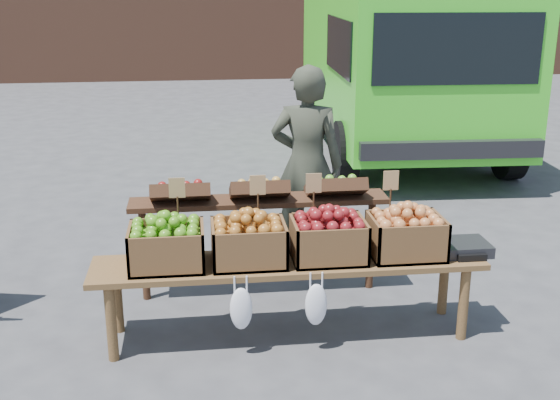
{
  "coord_description": "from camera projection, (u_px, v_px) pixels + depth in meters",
  "views": [
    {
      "loc": [
        -0.9,
        -4.6,
        2.43
      ],
      "look_at": [
        -0.3,
        0.33,
        0.85
      ],
      "focal_mm": 45.0,
      "sensor_mm": 36.0,
      "label": 1
    }
  ],
  "objects": [
    {
      "name": "ground",
      "position": [
        325.0,
        321.0,
        5.19
      ],
      "size": [
        80.0,
        80.0,
        0.0
      ],
      "primitive_type": "plane",
      "color": "#424244"
    },
    {
      "name": "delivery_van",
      "position": [
        399.0,
        69.0,
        10.03
      ],
      "size": [
        2.61,
        5.35,
        2.35
      ],
      "primitive_type": null,
      "rotation": [
        0.0,
        0.0,
        -0.04
      ],
      "color": "#40DE25",
      "rests_on": "ground"
    },
    {
      "name": "vendor",
      "position": [
        307.0,
        164.0,
        6.14
      ],
      "size": [
        0.72,
        0.57,
        1.74
      ],
      "primitive_type": "imported",
      "rotation": [
        0.0,
        0.0,
        2.87
      ],
      "color": "#333729",
      "rests_on": "ground"
    },
    {
      "name": "back_table",
      "position": [
        259.0,
        232.0,
        5.51
      ],
      "size": [
        2.1,
        0.44,
        1.04
      ],
      "primitive_type": null,
      "color": "#3A2214",
      "rests_on": "ground"
    },
    {
      "name": "display_bench",
      "position": [
        289.0,
        298.0,
        4.91
      ],
      "size": [
        2.7,
        0.56,
        0.57
      ],
      "primitive_type": null,
      "color": "brown",
      "rests_on": "ground"
    },
    {
      "name": "crate_golden_apples",
      "position": [
        167.0,
        247.0,
        4.69
      ],
      "size": [
        0.5,
        0.4,
        0.28
      ],
      "primitive_type": null,
      "color": "#368518",
      "rests_on": "display_bench"
    },
    {
      "name": "crate_russet_pears",
      "position": [
        249.0,
        243.0,
        4.75
      ],
      "size": [
        0.5,
        0.4,
        0.28
      ],
      "primitive_type": null,
      "color": "#AE6E1D",
      "rests_on": "display_bench"
    },
    {
      "name": "crate_red_apples",
      "position": [
        328.0,
        240.0,
        4.82
      ],
      "size": [
        0.5,
        0.4,
        0.28
      ],
      "primitive_type": null,
      "color": "#630815",
      "rests_on": "display_bench"
    },
    {
      "name": "crate_green_apples",
      "position": [
        406.0,
        236.0,
        4.88
      ],
      "size": [
        0.5,
        0.4,
        0.28
      ],
      "primitive_type": null,
      "color": "#AC8639",
      "rests_on": "display_bench"
    },
    {
      "name": "weighing_scale",
      "position": [
        464.0,
        247.0,
        4.96
      ],
      "size": [
        0.34,
        0.3,
        0.08
      ],
      "primitive_type": "cube",
      "color": "black",
      "rests_on": "display_bench"
    }
  ]
}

